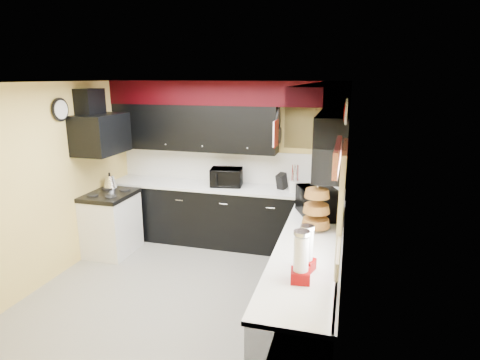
# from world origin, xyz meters

# --- Properties ---
(ground) EXTENTS (3.60, 3.60, 0.00)m
(ground) POSITION_xyz_m (0.00, 0.00, 0.00)
(ground) COLOR gray
(ground) RESTS_ON ground
(wall_back) EXTENTS (3.60, 0.06, 2.50)m
(wall_back) POSITION_xyz_m (0.00, 1.80, 1.25)
(wall_back) COLOR #E0C666
(wall_back) RESTS_ON ground
(wall_right) EXTENTS (0.06, 3.60, 2.50)m
(wall_right) POSITION_xyz_m (1.80, 0.00, 1.25)
(wall_right) COLOR #E0C666
(wall_right) RESTS_ON ground
(wall_left) EXTENTS (0.06, 3.60, 2.50)m
(wall_left) POSITION_xyz_m (-1.80, 0.00, 1.25)
(wall_left) COLOR #E0C666
(wall_left) RESTS_ON ground
(ceiling) EXTENTS (3.60, 3.60, 0.06)m
(ceiling) POSITION_xyz_m (0.00, 0.00, 2.50)
(ceiling) COLOR white
(ceiling) RESTS_ON wall_back
(cab_back) EXTENTS (3.60, 0.60, 0.90)m
(cab_back) POSITION_xyz_m (0.00, 1.50, 0.45)
(cab_back) COLOR black
(cab_back) RESTS_ON ground
(cab_right) EXTENTS (0.60, 3.00, 0.90)m
(cab_right) POSITION_xyz_m (1.50, -0.30, 0.45)
(cab_right) COLOR black
(cab_right) RESTS_ON ground
(counter_back) EXTENTS (3.62, 0.64, 0.04)m
(counter_back) POSITION_xyz_m (0.00, 1.50, 0.92)
(counter_back) COLOR white
(counter_back) RESTS_ON cab_back
(counter_right) EXTENTS (0.64, 3.02, 0.04)m
(counter_right) POSITION_xyz_m (1.50, -0.30, 0.92)
(counter_right) COLOR white
(counter_right) RESTS_ON cab_right
(splash_back) EXTENTS (3.60, 0.02, 0.50)m
(splash_back) POSITION_xyz_m (0.00, 1.79, 1.19)
(splash_back) COLOR white
(splash_back) RESTS_ON counter_back
(splash_right) EXTENTS (0.02, 3.60, 0.50)m
(splash_right) POSITION_xyz_m (1.79, 0.00, 1.19)
(splash_right) COLOR white
(splash_right) RESTS_ON counter_right
(upper_back) EXTENTS (2.60, 0.35, 0.70)m
(upper_back) POSITION_xyz_m (-0.50, 1.62, 1.80)
(upper_back) COLOR black
(upper_back) RESTS_ON wall_back
(upper_right) EXTENTS (0.35, 1.80, 0.70)m
(upper_right) POSITION_xyz_m (1.62, 0.90, 1.80)
(upper_right) COLOR black
(upper_right) RESTS_ON wall_right
(soffit_back) EXTENTS (3.60, 0.36, 0.35)m
(soffit_back) POSITION_xyz_m (0.00, 1.62, 2.33)
(soffit_back) COLOR black
(soffit_back) RESTS_ON wall_back
(soffit_right) EXTENTS (0.36, 3.24, 0.35)m
(soffit_right) POSITION_xyz_m (1.62, -0.18, 2.33)
(soffit_right) COLOR black
(soffit_right) RESTS_ON wall_right
(stove) EXTENTS (0.60, 0.75, 0.86)m
(stove) POSITION_xyz_m (-1.50, 0.75, 0.43)
(stove) COLOR white
(stove) RESTS_ON ground
(cooktop) EXTENTS (0.62, 0.77, 0.06)m
(cooktop) POSITION_xyz_m (-1.50, 0.75, 0.89)
(cooktop) COLOR black
(cooktop) RESTS_ON stove
(hood) EXTENTS (0.50, 0.78, 0.55)m
(hood) POSITION_xyz_m (-1.55, 0.75, 1.78)
(hood) COLOR black
(hood) RESTS_ON wall_left
(hood_duct) EXTENTS (0.24, 0.40, 0.40)m
(hood_duct) POSITION_xyz_m (-1.68, 0.75, 2.20)
(hood_duct) COLOR black
(hood_duct) RESTS_ON wall_left
(window) EXTENTS (0.03, 0.86, 0.96)m
(window) POSITION_xyz_m (1.79, -0.90, 1.55)
(window) COLOR white
(window) RESTS_ON wall_right
(valance) EXTENTS (0.04, 0.88, 0.20)m
(valance) POSITION_xyz_m (1.73, -0.90, 1.95)
(valance) COLOR red
(valance) RESTS_ON wall_right
(pan_top) EXTENTS (0.03, 0.22, 0.40)m
(pan_top) POSITION_xyz_m (0.82, 1.55, 2.00)
(pan_top) COLOR black
(pan_top) RESTS_ON upper_back
(pan_mid) EXTENTS (0.03, 0.28, 0.46)m
(pan_mid) POSITION_xyz_m (0.82, 1.42, 1.75)
(pan_mid) COLOR black
(pan_mid) RESTS_ON upper_back
(pan_low) EXTENTS (0.03, 0.24, 0.42)m
(pan_low) POSITION_xyz_m (0.82, 1.68, 1.72)
(pan_low) COLOR black
(pan_low) RESTS_ON upper_back
(cut_board) EXTENTS (0.03, 0.26, 0.35)m
(cut_board) POSITION_xyz_m (0.83, 1.30, 1.80)
(cut_board) COLOR white
(cut_board) RESTS_ON upper_back
(baskets) EXTENTS (0.27, 0.27, 0.50)m
(baskets) POSITION_xyz_m (1.52, 0.05, 1.18)
(baskets) COLOR brown
(baskets) RESTS_ON upper_right
(clock) EXTENTS (0.03, 0.30, 0.30)m
(clock) POSITION_xyz_m (-1.77, 0.25, 2.15)
(clock) COLOR black
(clock) RESTS_ON wall_left
(deco_plate) EXTENTS (0.03, 0.24, 0.24)m
(deco_plate) POSITION_xyz_m (1.77, -0.35, 2.25)
(deco_plate) COLOR white
(deco_plate) RESTS_ON wall_right
(toaster_oven) EXTENTS (0.52, 0.45, 0.27)m
(toaster_oven) POSITION_xyz_m (0.05, 1.51, 1.08)
(toaster_oven) COLOR black
(toaster_oven) RESTS_ON counter_back
(microwave) EXTENTS (0.61, 0.71, 0.33)m
(microwave) POSITION_xyz_m (1.51, 0.49, 1.11)
(microwave) COLOR black
(microwave) RESTS_ON counter_right
(utensil_crock) EXTENTS (0.18, 0.18, 0.17)m
(utensil_crock) POSITION_xyz_m (1.10, 1.44, 1.03)
(utensil_crock) COLOR silver
(utensil_crock) RESTS_ON counter_back
(knife_block) EXTENTS (0.16, 0.18, 0.23)m
(knife_block) POSITION_xyz_m (0.89, 1.55, 1.06)
(knife_block) COLOR black
(knife_block) RESTS_ON counter_back
(kettle) EXTENTS (0.24, 0.24, 0.19)m
(kettle) POSITION_xyz_m (-1.65, 1.02, 1.01)
(kettle) COLOR silver
(kettle) RESTS_ON cooktop
(dispenser_a) EXTENTS (0.17, 0.17, 0.38)m
(dispenser_a) POSITION_xyz_m (1.52, -0.94, 1.13)
(dispenser_a) COLOR #701705
(dispenser_a) RESTS_ON counter_right
(dispenser_b) EXTENTS (0.17, 0.17, 0.42)m
(dispenser_b) POSITION_xyz_m (1.50, -1.15, 1.15)
(dispenser_b) COLOR #571104
(dispenser_b) RESTS_ON counter_right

